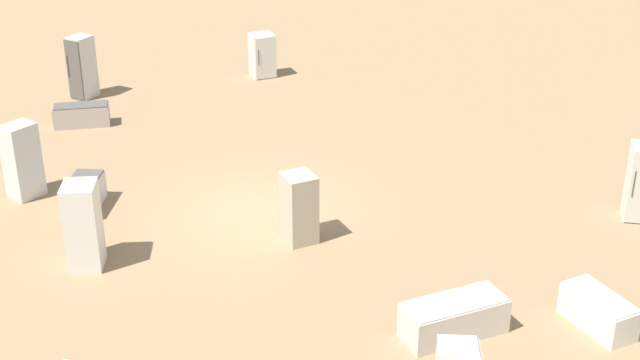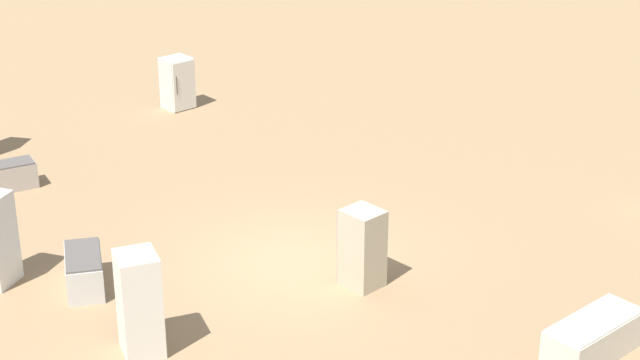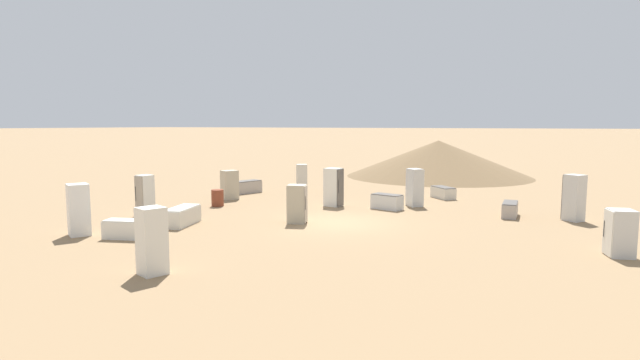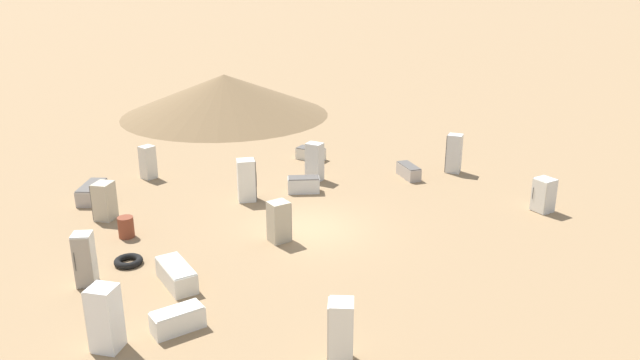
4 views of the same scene
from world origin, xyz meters
The scene contains 10 objects.
ground_plane centered at (0.00, 0.00, 0.00)m, with size 1000.00×1000.00×0.00m, color #937551.
discarded_fridge_0 centered at (5.47, -1.65, 0.92)m, with size 0.95×0.95×1.84m.
discarded_fridge_2 centered at (-0.83, 1.38, 0.78)m, with size 0.83×0.90×1.57m.
discarded_fridge_4 centered at (4.01, -0.74, 0.36)m, with size 0.95×1.53×0.72m.
discarded_fridge_7 centered at (-0.84, -9.88, 0.72)m, with size 0.91×0.88×1.44m.
discarded_fridge_9 centered at (-5.96, 5.39, 0.33)m, with size 1.10×1.60×0.67m.
discarded_fridge_10 centered at (-3.25, 5.28, 0.36)m, with size 2.08×1.29×0.71m.
discarded_fridge_12 centered at (4.82, -8.59, 0.97)m, with size 0.90×0.92×1.93m.
discarded_fridge_13 centered at (3.66, 1.90, 0.93)m, with size 0.72×0.83×1.87m.
discarded_fridge_15 centered at (4.64, -6.14, 0.32)m, with size 1.60×0.69×0.64m.
Camera 1 is at (0.92, 18.43, 9.55)m, focal length 50.00 mm.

